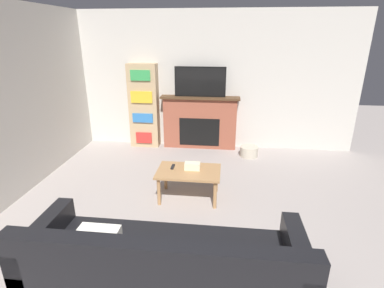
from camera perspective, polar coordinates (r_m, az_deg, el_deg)
The scene contains 10 objects.
wall_back at distance 6.13m, azimuth 2.41°, elevation 11.78°, with size 6.00×0.06×2.70m.
wall_side at distance 4.83m, azimuth -31.81°, elevation 6.38°, with size 0.06×5.64×2.70m.
fireplace at distance 6.17m, azimuth 1.50°, elevation 4.17°, with size 1.58×0.28×1.08m.
tv at distance 5.97m, azimuth 1.56°, elevation 11.75°, with size 1.00×0.03×0.58m.
couch at distance 2.93m, azimuth -5.34°, elevation -22.55°, with size 2.46×0.90×0.82m.
coffee_table at distance 4.28m, azimuth -0.63°, elevation -5.80°, with size 0.90×0.58×0.44m.
tissue_box at distance 4.28m, azimuth 0.08°, elevation -4.21°, with size 0.22×0.12×0.10m.
remote_control at distance 4.35m, azimuth -3.68°, elevation -4.35°, with size 0.04×0.15×0.02m.
bookshelf at distance 6.27m, azimuth -9.14°, elevation 7.14°, with size 0.59×0.29×1.71m.
storage_basket at distance 5.94m, azimuth 10.81°, elevation -1.39°, with size 0.35×0.35×0.20m.
Camera 1 is at (0.45, -1.37, 2.27)m, focal length 28.00 mm.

